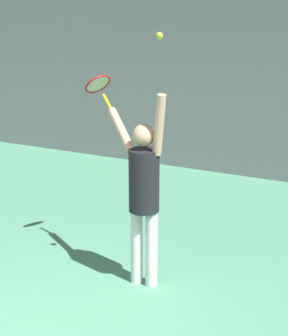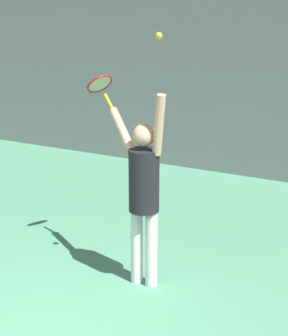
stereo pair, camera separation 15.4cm
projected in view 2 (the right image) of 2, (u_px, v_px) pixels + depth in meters
back_wall at (252, 24)px, 9.55m from camera, size 18.00×0.10×5.00m
tennis_player at (144, 188)px, 6.28m from camera, size 0.90×0.55×2.10m
tennis_racket at (100, 86)px, 6.72m from camera, size 0.42×0.38×0.38m
tennis_ball at (159, 36)px, 5.64m from camera, size 0.07×0.07×0.07m
water_bottle at (151, 166)px, 10.35m from camera, size 0.08×0.08×0.30m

